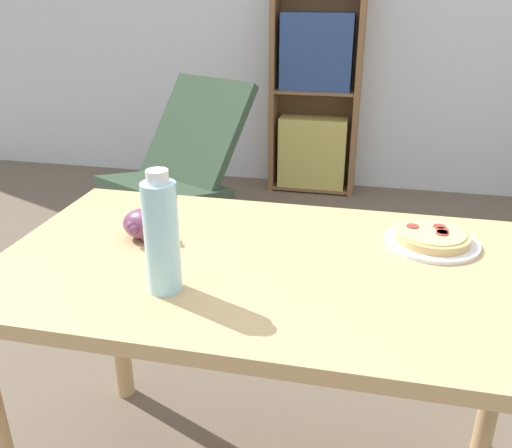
{
  "coord_description": "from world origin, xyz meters",
  "views": [
    {
      "loc": [
        0.21,
        -1.25,
        1.35
      ],
      "look_at": [
        -0.05,
        -0.08,
        0.82
      ],
      "focal_mm": 38.0,
      "sensor_mm": 36.0,
      "label": 1
    }
  ],
  "objects_px": {
    "grape_bunch": "(146,225)",
    "drink_bottle": "(162,236)",
    "lounge_chair_near": "(178,193)",
    "pizza_on_plate": "(432,239)",
    "bookshelf": "(315,99)"
  },
  "relations": [
    {
      "from": "grape_bunch",
      "to": "drink_bottle",
      "type": "distance_m",
      "value": 0.28
    },
    {
      "from": "grape_bunch",
      "to": "lounge_chair_near",
      "type": "relative_size",
      "value": 0.13
    },
    {
      "from": "drink_bottle",
      "to": "pizza_on_plate",
      "type": "bearing_deg",
      "value": 31.64
    },
    {
      "from": "drink_bottle",
      "to": "lounge_chair_near",
      "type": "bearing_deg",
      "value": 110.01
    },
    {
      "from": "pizza_on_plate",
      "to": "drink_bottle",
      "type": "distance_m",
      "value": 0.67
    },
    {
      "from": "pizza_on_plate",
      "to": "lounge_chair_near",
      "type": "bearing_deg",
      "value": 130.63
    },
    {
      "from": "grape_bunch",
      "to": "lounge_chair_near",
      "type": "distance_m",
      "value": 1.69
    },
    {
      "from": "bookshelf",
      "to": "grape_bunch",
      "type": "bearing_deg",
      "value": -92.92
    },
    {
      "from": "pizza_on_plate",
      "to": "drink_bottle",
      "type": "bearing_deg",
      "value": -148.36
    },
    {
      "from": "grape_bunch",
      "to": "drink_bottle",
      "type": "xyz_separation_m",
      "value": [
        0.14,
        -0.23,
        0.09
      ]
    },
    {
      "from": "drink_bottle",
      "to": "bookshelf",
      "type": "xyz_separation_m",
      "value": [
        -0.01,
        2.79,
        -0.24
      ]
    },
    {
      "from": "lounge_chair_near",
      "to": "bookshelf",
      "type": "relative_size",
      "value": 0.67
    },
    {
      "from": "grape_bunch",
      "to": "drink_bottle",
      "type": "height_order",
      "value": "drink_bottle"
    },
    {
      "from": "grape_bunch",
      "to": "bookshelf",
      "type": "relative_size",
      "value": 0.09
    },
    {
      "from": "drink_bottle",
      "to": "lounge_chair_near",
      "type": "height_order",
      "value": "drink_bottle"
    }
  ]
}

